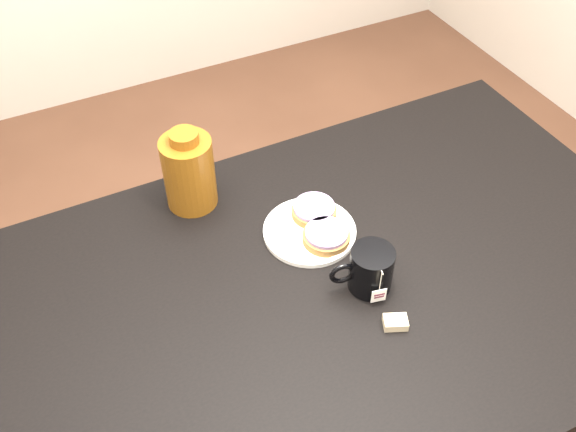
{
  "coord_description": "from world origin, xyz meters",
  "views": [
    {
      "loc": [
        -0.47,
        -0.69,
        1.76
      ],
      "look_at": [
        -0.05,
        0.15,
        0.81
      ],
      "focal_mm": 40.0,
      "sensor_mm": 36.0,
      "label": 1
    }
  ],
  "objects_px": {
    "mug": "(370,269)",
    "teabag_pouch": "(395,322)",
    "plate": "(310,231)",
    "bagel_front": "(326,236)",
    "table": "(343,302)",
    "bagel_back": "(314,210)",
    "bagel_package": "(189,171)"
  },
  "relations": [
    {
      "from": "plate",
      "to": "bagel_front",
      "type": "distance_m",
      "value": 0.05
    },
    {
      "from": "mug",
      "to": "bagel_front",
      "type": "bearing_deg",
      "value": 110.77
    },
    {
      "from": "bagel_back",
      "to": "teabag_pouch",
      "type": "xyz_separation_m",
      "value": [
        0.0,
        -0.32,
        -0.01
      ]
    },
    {
      "from": "plate",
      "to": "mug",
      "type": "height_order",
      "value": "mug"
    },
    {
      "from": "bagel_front",
      "to": "bagel_package",
      "type": "xyz_separation_m",
      "value": [
        -0.21,
        0.25,
        0.06
      ]
    },
    {
      "from": "teabag_pouch",
      "to": "bagel_package",
      "type": "bearing_deg",
      "value": 114.54
    },
    {
      "from": "table",
      "to": "mug",
      "type": "relative_size",
      "value": 10.29
    },
    {
      "from": "teabag_pouch",
      "to": "bagel_back",
      "type": "bearing_deg",
      "value": 90.68
    },
    {
      "from": "teabag_pouch",
      "to": "bagel_package",
      "type": "distance_m",
      "value": 0.54
    },
    {
      "from": "bagel_front",
      "to": "bagel_back",
      "type": "bearing_deg",
      "value": 80.75
    },
    {
      "from": "mug",
      "to": "teabag_pouch",
      "type": "bearing_deg",
      "value": -80.77
    },
    {
      "from": "teabag_pouch",
      "to": "table",
      "type": "bearing_deg",
      "value": 99.73
    },
    {
      "from": "bagel_back",
      "to": "bagel_package",
      "type": "distance_m",
      "value": 0.28
    },
    {
      "from": "mug",
      "to": "teabag_pouch",
      "type": "xyz_separation_m",
      "value": [
        -0.0,
        -0.11,
        -0.04
      ]
    },
    {
      "from": "bagel_front",
      "to": "table",
      "type": "bearing_deg",
      "value": -94.65
    },
    {
      "from": "bagel_front",
      "to": "mug",
      "type": "bearing_deg",
      "value": -81.04
    },
    {
      "from": "mug",
      "to": "teabag_pouch",
      "type": "relative_size",
      "value": 3.02
    },
    {
      "from": "table",
      "to": "bagel_back",
      "type": "height_order",
      "value": "bagel_back"
    },
    {
      "from": "mug",
      "to": "bagel_back",
      "type": "bearing_deg",
      "value": 104.09
    },
    {
      "from": "bagel_back",
      "to": "bagel_package",
      "type": "height_order",
      "value": "bagel_package"
    },
    {
      "from": "mug",
      "to": "bagel_package",
      "type": "bearing_deg",
      "value": 132.54
    },
    {
      "from": "bagel_back",
      "to": "table",
      "type": "bearing_deg",
      "value": -96.72
    },
    {
      "from": "plate",
      "to": "bagel_back",
      "type": "bearing_deg",
      "value": 50.73
    },
    {
      "from": "plate",
      "to": "teabag_pouch",
      "type": "xyz_separation_m",
      "value": [
        0.03,
        -0.28,
        0.0
      ]
    },
    {
      "from": "bagel_back",
      "to": "mug",
      "type": "xyz_separation_m",
      "value": [
        0.01,
        -0.21,
        0.02
      ]
    },
    {
      "from": "table",
      "to": "teabag_pouch",
      "type": "xyz_separation_m",
      "value": [
        0.02,
        -0.14,
        0.09
      ]
    },
    {
      "from": "plate",
      "to": "table",
      "type": "bearing_deg",
      "value": -86.37
    },
    {
      "from": "bagel_back",
      "to": "mug",
      "type": "bearing_deg",
      "value": -87.72
    },
    {
      "from": "plate",
      "to": "teabag_pouch",
      "type": "height_order",
      "value": "teabag_pouch"
    },
    {
      "from": "mug",
      "to": "bagel_package",
      "type": "distance_m",
      "value": 0.45
    },
    {
      "from": "plate",
      "to": "bagel_front",
      "type": "bearing_deg",
      "value": -68.38
    },
    {
      "from": "table",
      "to": "plate",
      "type": "relative_size",
      "value": 7.0
    }
  ]
}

